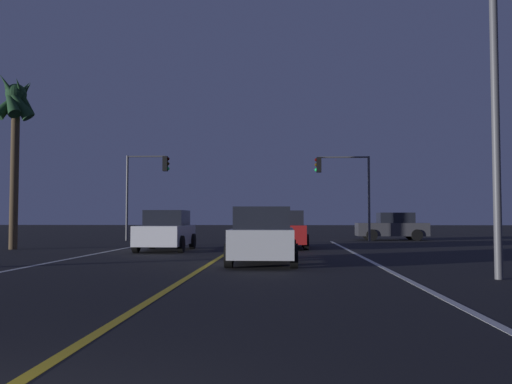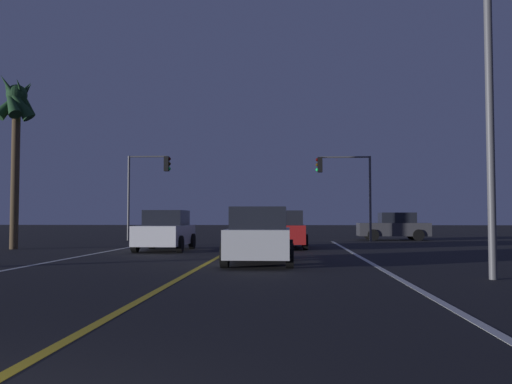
% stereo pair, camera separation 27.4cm
% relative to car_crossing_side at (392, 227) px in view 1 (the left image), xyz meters
% --- Properties ---
extents(lane_edge_right, '(0.16, 35.50, 0.01)m').
position_rel_car_crossing_side_xyz_m(lane_edge_right, '(-3.98, -19.98, -0.82)').
color(lane_edge_right, silver).
rests_on(lane_edge_right, ground).
extents(lane_edge_left, '(0.16, 35.50, 0.01)m').
position_rel_car_crossing_side_xyz_m(lane_edge_left, '(-13.95, -19.98, -0.82)').
color(lane_edge_left, silver).
rests_on(lane_edge_left, ground).
extents(lane_center_divider, '(0.16, 35.50, 0.01)m').
position_rel_car_crossing_side_xyz_m(lane_center_divider, '(-8.96, -19.98, -0.82)').
color(lane_center_divider, gold).
rests_on(lane_center_divider, ground).
extents(car_crossing_side, '(4.30, 2.02, 1.70)m').
position_rel_car_crossing_side_xyz_m(car_crossing_side, '(0.00, 0.00, 0.00)').
color(car_crossing_side, black).
rests_on(car_crossing_side, ground).
extents(car_lead_same_lane, '(2.02, 4.30, 1.70)m').
position_rel_car_crossing_side_xyz_m(car_lead_same_lane, '(-7.35, -17.97, 0.00)').
color(car_lead_same_lane, black).
rests_on(car_lead_same_lane, ground).
extents(car_ahead_far, '(2.02, 4.30, 1.70)m').
position_rel_car_crossing_side_xyz_m(car_ahead_far, '(-6.68, -9.53, 0.00)').
color(car_ahead_far, black).
rests_on(car_ahead_far, ground).
extents(car_oncoming, '(2.02, 4.30, 1.70)m').
position_rel_car_crossing_side_xyz_m(car_oncoming, '(-11.69, -11.52, 0.00)').
color(car_oncoming, black).
rests_on(car_oncoming, ground).
extents(traffic_light_near_right, '(3.28, 0.36, 5.04)m').
position_rel_car_crossing_side_xyz_m(traffic_light_near_right, '(-3.28, -1.73, 2.95)').
color(traffic_light_near_right, '#4C4C51').
rests_on(traffic_light_near_right, ground).
extents(traffic_light_near_left, '(2.66, 0.36, 5.15)m').
position_rel_car_crossing_side_xyz_m(traffic_light_near_left, '(-14.99, -1.73, 3.00)').
color(traffic_light_near_left, '#4C4C51').
rests_on(traffic_light_near_left, ground).
extents(street_lamp_right_near, '(2.55, 0.44, 8.87)m').
position_rel_car_crossing_side_xyz_m(street_lamp_right_near, '(-2.44, -21.75, 4.76)').
color(street_lamp_right_near, '#4C4C51').
rests_on(street_lamp_right_near, ground).
extents(palm_tree_left_mid, '(2.02, 1.99, 7.82)m').
position_rel_car_crossing_side_xyz_m(palm_tree_left_mid, '(-18.61, -10.95, 5.31)').
color(palm_tree_left_mid, '#473826').
rests_on(palm_tree_left_mid, ground).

